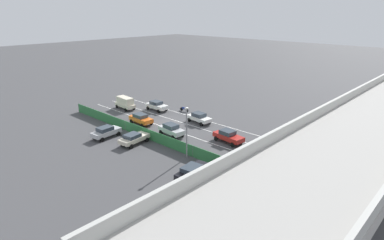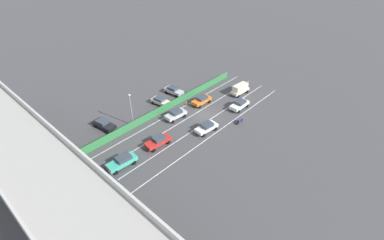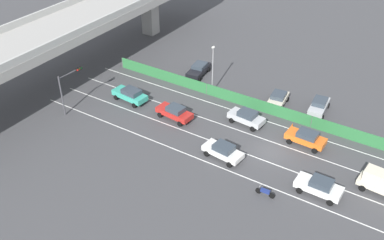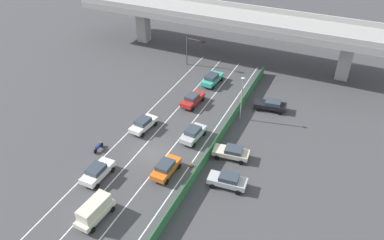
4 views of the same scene
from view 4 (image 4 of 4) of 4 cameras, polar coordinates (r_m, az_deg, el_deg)
name	(u,v)px [view 4 (image 4 of 4)]	position (r m, az deg, el deg)	size (l,w,h in m)	color
ground_plane	(153,153)	(47.49, -5.90, -4.98)	(300.00, 300.00, 0.00)	#424244
lane_line_left_edge	(138,122)	(53.11, -8.07, -0.30)	(0.14, 46.09, 0.01)	silver
lane_line_mid_left	(160,128)	(51.61, -4.81, -1.21)	(0.14, 46.09, 0.01)	silver
lane_line_mid_right	(183,134)	(50.30, -1.37, -2.17)	(0.14, 46.09, 0.01)	silver
lane_line_right_edge	(207,141)	(49.19, 2.24, -3.17)	(0.14, 46.09, 0.01)	silver
elevated_overpass	(236,21)	(68.25, 6.63, 14.56)	(59.02, 8.84, 8.65)	#A09E99
green_fence	(218,139)	(48.27, 3.99, -2.92)	(0.10, 42.19, 1.55)	#2D753D
car_taxi_orange	(166,168)	(43.92, -3.95, -7.16)	(2.15, 4.37, 1.66)	orange
car_sedan_red	(193,99)	(55.91, 0.09, 3.16)	(2.32, 4.65, 1.70)	red
car_sedan_silver	(193,133)	(48.89, 0.19, -2.02)	(2.30, 4.36, 1.72)	#B7BABC
car_hatchback_white	(143,124)	(51.10, -7.32, -0.55)	(2.36, 4.49, 1.66)	silver
car_sedan_white	(97,172)	(44.62, -14.04, -7.53)	(2.11, 4.41, 1.71)	white
car_van_cream	(95,210)	(40.09, -14.42, -12.93)	(2.25, 4.60, 2.24)	beige
car_taxi_teal	(212,79)	(61.37, 3.08, 6.23)	(2.34, 4.79, 1.74)	teal
motorcycle	(98,147)	(48.86, -13.89, -3.97)	(0.60, 1.95, 0.93)	black
parked_wagon_silver	(228,180)	(42.51, 5.40, -8.99)	(4.43, 2.30, 1.66)	#B2B5B7
parked_sedan_cream	(232,152)	(46.29, 5.97, -4.81)	(4.56, 2.47, 1.53)	beige
parked_sedan_dark	(271,105)	(55.87, 11.77, 2.27)	(4.74, 2.50, 1.54)	black
traffic_light	(193,46)	(65.82, 0.16, 11.05)	(3.57, 0.60, 5.26)	#47474C
street_lamp	(242,94)	(51.50, 7.54, 3.87)	(0.60, 0.36, 6.57)	gray
traffic_cone	(191,164)	(45.18, -0.12, -6.64)	(0.47, 0.47, 0.71)	orange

